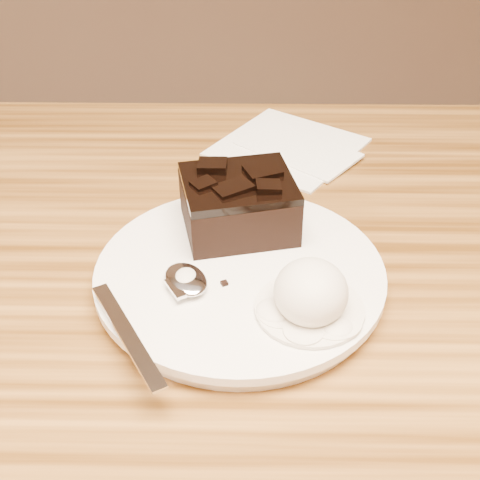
{
  "coord_description": "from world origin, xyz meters",
  "views": [
    {
      "loc": [
        0.1,
        -0.36,
        1.1
      ],
      "look_at": [
        0.09,
        0.06,
        0.79
      ],
      "focal_mm": 48.89,
      "sensor_mm": 36.0,
      "label": 1
    }
  ],
  "objects_px": {
    "plate": "(240,278)",
    "brownie": "(238,207)",
    "ice_cream_scoop": "(311,292)",
    "napkin": "(288,146)",
    "spoon": "(186,281)"
  },
  "relations": [
    {
      "from": "brownie",
      "to": "ice_cream_scoop",
      "type": "xyz_separation_m",
      "value": [
        0.05,
        -0.11,
        -0.0
      ]
    },
    {
      "from": "plate",
      "to": "brownie",
      "type": "xyz_separation_m",
      "value": [
        -0.0,
        0.06,
        0.03
      ]
    },
    {
      "from": "spoon",
      "to": "napkin",
      "type": "distance_m",
      "value": 0.27
    },
    {
      "from": "plate",
      "to": "ice_cream_scoop",
      "type": "xyz_separation_m",
      "value": [
        0.05,
        -0.05,
        0.03
      ]
    },
    {
      "from": "spoon",
      "to": "plate",
      "type": "bearing_deg",
      "value": -1.71
    },
    {
      "from": "brownie",
      "to": "ice_cream_scoop",
      "type": "bearing_deg",
      "value": -62.96
    },
    {
      "from": "ice_cream_scoop",
      "to": "napkin",
      "type": "bearing_deg",
      "value": 90.49
    },
    {
      "from": "ice_cream_scoop",
      "to": "napkin",
      "type": "distance_m",
      "value": 0.29
    },
    {
      "from": "plate",
      "to": "ice_cream_scoop",
      "type": "height_order",
      "value": "ice_cream_scoop"
    },
    {
      "from": "spoon",
      "to": "napkin",
      "type": "height_order",
      "value": "spoon"
    },
    {
      "from": "plate",
      "to": "spoon",
      "type": "bearing_deg",
      "value": -151.86
    },
    {
      "from": "spoon",
      "to": "brownie",
      "type": "bearing_deg",
      "value": 33.64
    },
    {
      "from": "napkin",
      "to": "plate",
      "type": "bearing_deg",
      "value": -101.83
    },
    {
      "from": "ice_cream_scoop",
      "to": "spoon",
      "type": "distance_m",
      "value": 0.1
    },
    {
      "from": "plate",
      "to": "spoon",
      "type": "relative_size",
      "value": 1.36
    }
  ]
}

